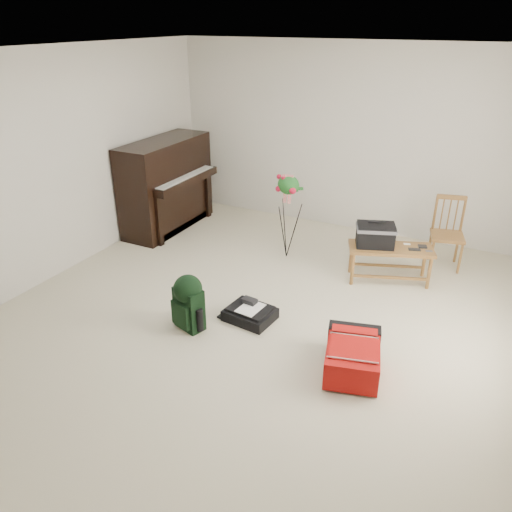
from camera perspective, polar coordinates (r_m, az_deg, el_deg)
The scene contains 11 objects.
floor at distance 5.11m, azimuth -0.21°, elevation -6.93°, with size 5.00×5.50×0.01m, color beige.
ceiling at distance 4.31m, azimuth -0.26°, elevation 22.30°, with size 5.00×5.50×0.01m, color white.
wall_back at distance 7.03m, azimuth 10.30°, elevation 12.96°, with size 5.00×0.04×2.50m, color beige.
wall_left at distance 6.07m, azimuth -22.07°, elevation 9.49°, with size 0.04×5.50×2.50m, color beige.
piano at distance 7.16m, azimuth -10.11°, elevation 7.81°, with size 0.71×1.50×1.25m.
bench at distance 5.79m, azimuth 14.09°, elevation 2.06°, with size 1.00×0.67×0.72m.
dining_chair at distance 6.37m, azimuth 21.08°, elevation 2.39°, with size 0.45×0.45×0.86m.
red_suitcase at distance 4.44m, azimuth 11.15°, elevation -10.84°, with size 0.59×0.75×0.28m.
black_duffel at distance 5.03m, azimuth -0.69°, elevation -6.55°, with size 0.50×0.42×0.19m.
green_backpack at distance 4.82m, azimuth -7.75°, elevation -4.99°, with size 0.33×0.30×0.57m.
flower_stand at distance 6.14m, azimuth 3.61°, elevation 4.48°, with size 0.42×0.42×1.10m.
Camera 1 is at (1.96, -3.83, 2.76)m, focal length 35.00 mm.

